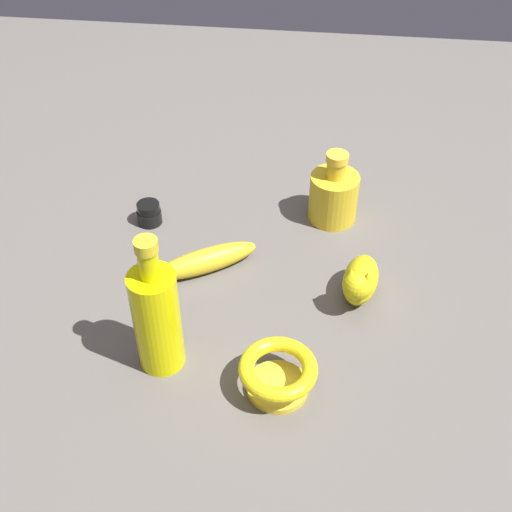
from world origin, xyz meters
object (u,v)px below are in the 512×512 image
nail_polish_jar (149,213)px  bottle_tall (157,317)px  cat_figurine (360,281)px  banana (206,261)px  bottle_short (334,195)px  bowl (278,373)px

nail_polish_jar → bottle_tall: bottle_tall is taller
cat_figurine → banana: bearing=171.8°
bottle_short → bottle_tall: (-0.23, -0.36, 0.04)m
cat_figurine → nail_polish_jar: size_ratio=2.96×
cat_figurine → nail_polish_jar: bearing=158.4°
bottle_short → nail_polish_jar: 0.33m
banana → bottle_tall: bearing=49.9°
nail_polish_jar → banana: bearing=-42.0°
cat_figurine → bowl: size_ratio=1.21×
bowl → nail_polish_jar: bowl is taller
cat_figurine → nail_polish_jar: (-0.37, 0.15, -0.02)m
cat_figurine → bottle_short: 0.21m
bottle_tall → bowl: bearing=-10.6°
bottle_short → banana: bearing=-140.5°
bowl → bottle_tall: (-0.17, 0.03, 0.05)m
bowl → nail_polish_jar: bearing=128.0°
bowl → nail_polish_jar: size_ratio=2.45×
cat_figurine → nail_polish_jar: cat_figurine is taller
banana → cat_figurine: bearing=140.3°
banana → bottle_short: bearing=-172.0°
nail_polish_jar → bottle_tall: (0.09, -0.30, 0.07)m
bowl → nail_polish_jar: 0.43m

